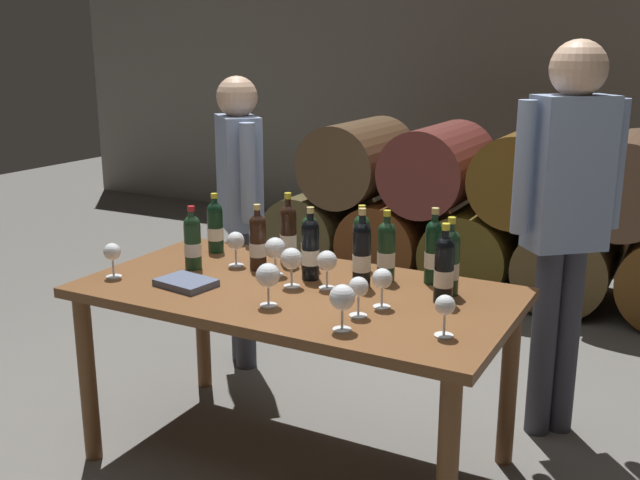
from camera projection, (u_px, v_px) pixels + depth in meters
ground_plane at (298, 459)px, 3.12m from camera, size 14.00×14.00×0.00m
cellar_back_wall at (539, 79)px, 6.35m from camera, size 10.00×0.24×2.80m
barrel_stack at (480, 213)px, 5.20m from camera, size 3.12×0.90×1.15m
dining_table at (296, 310)px, 2.95m from camera, size 1.70×0.90×0.76m
wine_bottle_0 at (386, 251)px, 2.98m from camera, size 0.07×0.07×0.29m
wine_bottle_1 at (362, 254)px, 2.91m from camera, size 0.07×0.07×0.32m
wine_bottle_2 at (215, 226)px, 3.41m from camera, size 0.07×0.07×0.28m
wine_bottle_3 at (309, 242)px, 3.15m from camera, size 0.07×0.07×0.27m
wine_bottle_4 at (310, 248)px, 3.01m from camera, size 0.07×0.07×0.30m
wine_bottle_5 at (258, 241)px, 3.14m from camera, size 0.07×0.07×0.28m
wine_bottle_6 at (450, 261)px, 2.82m from camera, size 0.07×0.07×0.30m
wine_bottle_7 at (444, 269)px, 2.73m from camera, size 0.07×0.07×0.30m
wine_bottle_8 at (361, 242)px, 3.14m from camera, size 0.07×0.07×0.28m
wine_bottle_9 at (288, 234)px, 3.22m from camera, size 0.07×0.07×0.32m
wine_bottle_10 at (193, 242)px, 3.15m from camera, size 0.07×0.07×0.27m
wine_bottle_11 at (434, 251)px, 2.96m from camera, size 0.07×0.07×0.31m
wine_glass_0 at (382, 280)px, 2.68m from camera, size 0.07×0.07×0.15m
wine_glass_1 at (268, 276)px, 2.70m from camera, size 0.09×0.09×0.16m
wine_glass_2 at (445, 307)px, 2.42m from camera, size 0.07×0.07×0.14m
wine_glass_3 at (275, 249)px, 3.06m from camera, size 0.09×0.09×0.16m
wine_glass_4 at (342, 298)px, 2.47m from camera, size 0.09×0.09×0.16m
wine_glass_5 at (236, 242)px, 3.19m from camera, size 0.08×0.08×0.15m
wine_glass_6 at (327, 262)px, 2.89m from camera, size 0.08×0.08×0.15m
wine_glass_7 at (358, 288)px, 2.60m from camera, size 0.07×0.07×0.15m
wine_glass_8 at (112, 253)px, 3.04m from camera, size 0.07×0.07×0.15m
wine_glass_9 at (291, 260)px, 2.91m from camera, size 0.09×0.09×0.16m
tasting_notebook at (186, 283)px, 2.95m from camera, size 0.24×0.19×0.03m
sommelier_presenting at (567, 205)px, 3.09m from camera, size 0.40×0.35×1.72m
taster_seated_left at (240, 198)px, 3.84m from camera, size 0.38×0.37×1.54m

